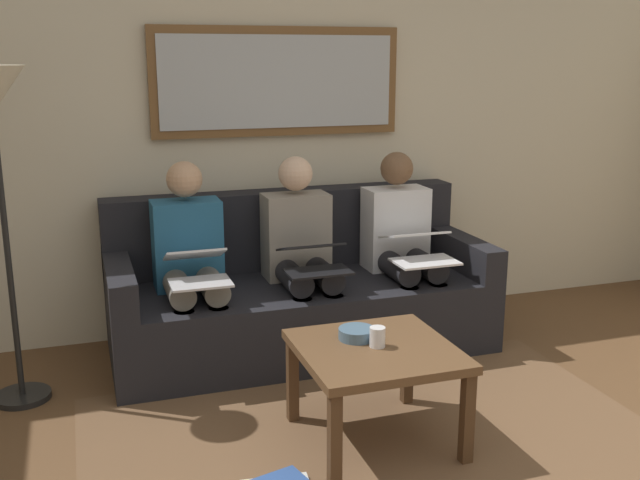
# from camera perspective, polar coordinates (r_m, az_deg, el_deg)

# --- Properties ---
(wall_rear) EXTENTS (6.00, 0.12, 2.60)m
(wall_rear) POSITION_cam_1_polar(r_m,az_deg,el_deg) (4.68, -3.53, 9.10)
(wall_rear) COLOR beige
(wall_rear) RESTS_ON ground_plane
(area_rug) EXTENTS (2.60, 1.80, 0.01)m
(area_rug) POSITION_cam_1_polar(r_m,az_deg,el_deg) (3.45, 4.64, -15.44)
(area_rug) COLOR brown
(area_rug) RESTS_ON ground_plane
(couch) EXTENTS (2.20, 0.90, 0.90)m
(couch) POSITION_cam_1_polar(r_m,az_deg,el_deg) (4.42, -1.72, -4.28)
(couch) COLOR black
(couch) RESTS_ON ground_plane
(framed_mirror) EXTENTS (1.55, 0.05, 0.65)m
(framed_mirror) POSITION_cam_1_polar(r_m,az_deg,el_deg) (4.58, -3.27, 12.12)
(framed_mirror) COLOR brown
(coffee_table) EXTENTS (0.68, 0.68, 0.45)m
(coffee_table) POSITION_cam_1_polar(r_m,az_deg,el_deg) (3.32, 4.33, -9.21)
(coffee_table) COLOR brown
(coffee_table) RESTS_ON ground_plane
(cup) EXTENTS (0.07, 0.07, 0.09)m
(cup) POSITION_cam_1_polar(r_m,az_deg,el_deg) (3.28, 4.54, -7.47)
(cup) COLOR silver
(cup) RESTS_ON coffee_table
(bowl) EXTENTS (0.17, 0.17, 0.05)m
(bowl) POSITION_cam_1_polar(r_m,az_deg,el_deg) (3.37, 2.86, -7.23)
(bowl) COLOR slate
(bowl) RESTS_ON coffee_table
(person_left) EXTENTS (0.38, 0.58, 1.14)m
(person_left) POSITION_cam_1_polar(r_m,az_deg,el_deg) (4.50, 6.34, -0.10)
(person_left) COLOR silver
(person_left) RESTS_ON couch
(laptop_white) EXTENTS (0.36, 0.39, 0.16)m
(laptop_white) POSITION_cam_1_polar(r_m,az_deg,el_deg) (4.28, 7.67, -0.50)
(laptop_white) COLOR white
(person_middle) EXTENTS (0.38, 0.58, 1.14)m
(person_middle) POSITION_cam_1_polar(r_m,az_deg,el_deg) (4.28, -1.48, -0.76)
(person_middle) COLOR gray
(person_middle) RESTS_ON couch
(laptop_black) EXTENTS (0.35, 0.34, 0.15)m
(laptop_black) POSITION_cam_1_polar(r_m,az_deg,el_deg) (4.05, -0.47, -1.37)
(laptop_black) COLOR black
(person_right) EXTENTS (0.38, 0.58, 1.14)m
(person_right) POSITION_cam_1_polar(r_m,az_deg,el_deg) (4.14, -9.98, -1.47)
(person_right) COLOR #235B84
(person_right) RESTS_ON couch
(laptop_silver) EXTENTS (0.31, 0.38, 0.17)m
(laptop_silver) POSITION_cam_1_polar(r_m,az_deg,el_deg) (3.92, -9.48, -2.05)
(laptop_silver) COLOR silver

